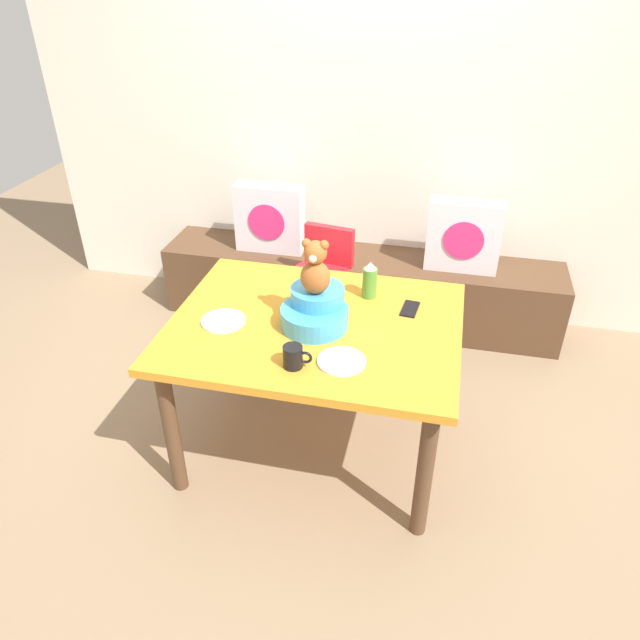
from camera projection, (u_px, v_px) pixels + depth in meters
The scene contains 14 objects.
ground_plane at pixel (316, 443), 3.05m from camera, with size 8.00×8.00×0.00m, color #8C7256.
back_wall at pixel (372, 114), 3.62m from camera, with size 4.40×0.10×2.60m, color silver.
window_bench at pixel (359, 288), 3.97m from camera, with size 2.60×0.44×0.46m, color brown.
pillow_floral_left at pixel (270, 218), 3.82m from camera, with size 0.44×0.15×0.44m.
pillow_floral_right at pixel (464, 236), 3.59m from camera, with size 0.44×0.15×0.44m.
dining_table at pixel (315, 340), 2.71m from camera, with size 1.30×1.02×0.74m.
highchair at pixel (321, 277), 3.48m from camera, with size 0.37×0.49×0.79m.
infant_seat_teal at pixel (316, 310), 2.61m from camera, with size 0.30×0.33×0.16m.
teddy_bear at pixel (315, 268), 2.50m from camera, with size 0.13×0.12×0.25m.
ketchup_bottle at pixel (370, 281), 2.81m from camera, with size 0.07×0.07×0.18m.
coffee_mug at pixel (294, 357), 2.35m from camera, with size 0.12×0.08×0.09m.
dinner_plate_near at pixel (223, 321), 2.66m from camera, with size 0.20×0.20×0.01m, color white.
dinner_plate_far at pixel (342, 361), 2.40m from camera, with size 0.20×0.20×0.01m, color white.
cell_phone at pixel (410, 309), 2.75m from camera, with size 0.07×0.14×0.01m, color black.
Camera 1 is at (0.52, -2.18, 2.17)m, focal length 33.24 mm.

